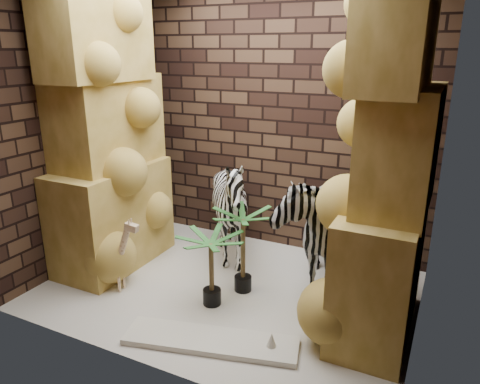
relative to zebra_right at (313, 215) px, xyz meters
The scene contains 13 objects.
floor 1.12m from the zebra_right, 146.52° to the right, with size 3.50×3.50×0.00m, color beige.
wall_back 1.29m from the zebra_right, 131.59° to the left, with size 3.50×3.50×0.00m, color black.
wall_front 2.00m from the zebra_right, 112.21° to the right, with size 3.50×3.50×0.00m, color black.
wall_left 2.60m from the zebra_right, 169.31° to the right, with size 3.00×3.00×0.00m, color black.
wall_right 1.37m from the zebra_right, 23.75° to the right, with size 3.00×3.00×0.00m, color black.
rock_pillar_left 2.28m from the zebra_right, 167.58° to the right, with size 0.68×1.30×3.00m, color tan, non-canonical shape.
rock_pillar_right 1.14m from the zebra_right, 32.68° to the right, with size 0.58×1.25×3.00m, color tan, non-canonical shape.
zebra_right is the anchor object (origin of this frame).
zebra_left 0.95m from the zebra_right, behind, with size 1.02×1.26×1.15m, color white.
giraffe_toy 2.00m from the zebra_right, 151.49° to the right, with size 0.41×0.14×0.79m, color beige, non-canonical shape.
palm_front 0.76m from the zebra_right, 143.96° to the right, with size 0.36×0.36×0.85m, color #235E24, non-canonical shape.
palm_back 1.10m from the zebra_right, 133.05° to the right, with size 0.36×0.36×0.71m, color #235E24, non-canonical shape.
surfboard 1.53m from the zebra_right, 108.32° to the right, with size 1.42×0.35×0.05m, color silver.
Camera 1 is at (1.84, -3.48, 2.30)m, focal length 33.56 mm.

